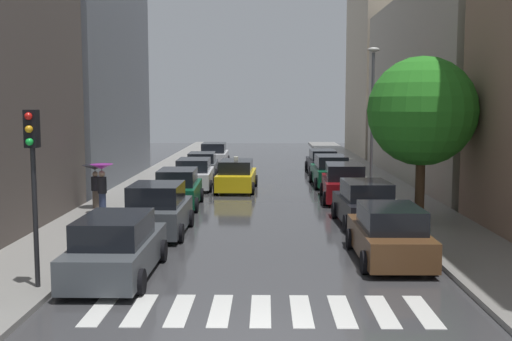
% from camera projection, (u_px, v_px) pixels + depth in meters
% --- Properties ---
extents(ground_plane, '(28.00, 72.00, 0.04)m').
position_uv_depth(ground_plane, '(264.00, 184.00, 35.66)').
color(ground_plane, '#3C3C3E').
extents(sidewalk_left, '(3.00, 72.00, 0.15)m').
position_uv_depth(sidewalk_left, '(152.00, 182.00, 35.76)').
color(sidewalk_left, gray).
rests_on(sidewalk_left, ground).
extents(sidewalk_right, '(3.00, 72.00, 0.15)m').
position_uv_depth(sidewalk_right, '(377.00, 182.00, 35.55)').
color(sidewalk_right, gray).
rests_on(sidewalk_right, ground).
extents(crosswalk_stripes, '(7.65, 2.20, 0.01)m').
position_uv_depth(crosswalk_stripes, '(261.00, 311.00, 13.74)').
color(crosswalk_stripes, silver).
rests_on(crosswalk_stripes, ground).
extents(building_left_mid, '(6.00, 14.63, 12.38)m').
position_uv_depth(building_left_mid, '(73.00, 75.00, 35.42)').
color(building_left_mid, slate).
rests_on(building_left_mid, ground).
extents(building_right_mid, '(6.00, 21.83, 10.97)m').
position_uv_depth(building_right_mid, '(450.00, 88.00, 36.46)').
color(building_right_mid, '#9E9384').
rests_on(building_right_mid, ground).
extents(building_right_far, '(6.00, 12.85, 18.17)m').
position_uv_depth(building_right_far, '(389.00, 52.00, 54.42)').
color(building_right_far, '#B2A38C').
rests_on(building_right_far, ground).
extents(parked_car_left_nearest, '(2.10, 4.78, 1.68)m').
position_uv_depth(parked_car_left_nearest, '(116.00, 248.00, 16.32)').
color(parked_car_left_nearest, '#474C51').
rests_on(parked_car_left_nearest, ground).
extents(parked_car_left_second, '(2.18, 4.09, 1.82)m').
position_uv_depth(parked_car_left_second, '(157.00, 211.00, 21.66)').
color(parked_car_left_second, '#474C51').
rests_on(parked_car_left_second, ground).
extents(parked_car_left_third, '(2.09, 4.35, 1.72)m').
position_uv_depth(parked_car_left_third, '(178.00, 189.00, 27.36)').
color(parked_car_left_third, '#0C4C2D').
rests_on(parked_car_left_third, ground).
extents(parked_car_left_fourth, '(2.19, 4.56, 1.63)m').
position_uv_depth(parked_car_left_fourth, '(194.00, 174.00, 33.40)').
color(parked_car_left_fourth, silver).
rests_on(parked_car_left_fourth, ground).
extents(parked_car_left_fifth, '(2.12, 4.26, 1.53)m').
position_uv_depth(parked_car_left_fifth, '(202.00, 165.00, 38.85)').
color(parked_car_left_fifth, '#474C51').
rests_on(parked_car_left_fifth, ground).
extents(parked_car_left_sixth, '(2.15, 4.66, 1.71)m').
position_uv_depth(parked_car_left_sixth, '(214.00, 155.00, 45.49)').
color(parked_car_left_sixth, silver).
rests_on(parked_car_left_sixth, ground).
extents(parked_car_right_nearest, '(2.08, 4.44, 1.65)m').
position_uv_depth(parked_car_right_nearest, '(389.00, 235.00, 18.02)').
color(parked_car_right_nearest, brown).
rests_on(parked_car_right_nearest, ground).
extents(parked_car_right_second, '(2.21, 4.27, 1.70)m').
position_uv_depth(parked_car_right_second, '(365.00, 204.00, 23.34)').
color(parked_car_right_second, black).
rests_on(parked_car_right_second, ground).
extents(parked_car_right_third, '(2.28, 4.75, 1.77)m').
position_uv_depth(parked_car_right_third, '(344.00, 183.00, 29.18)').
color(parked_car_right_third, maroon).
rests_on(parked_car_right_third, ground).
extents(parked_car_right_fourth, '(2.10, 4.74, 1.72)m').
position_uv_depth(parked_car_right_fourth, '(330.00, 172.00, 34.46)').
color(parked_car_right_fourth, '#0C4C2D').
rests_on(parked_car_right_fourth, ground).
extents(parked_car_right_fifth, '(2.07, 4.69, 1.56)m').
position_uv_depth(parked_car_right_fifth, '(322.00, 162.00, 40.69)').
color(parked_car_right_fifth, black).
rests_on(parked_car_right_fifth, ground).
extents(taxi_midroad, '(2.19, 4.70, 1.81)m').
position_uv_depth(taxi_midroad, '(236.00, 176.00, 32.66)').
color(taxi_midroad, yellow).
rests_on(taxi_midroad, ground).
extents(pedestrian_by_kerb, '(0.92, 0.92, 2.01)m').
position_uv_depth(pedestrian_by_kerb, '(102.00, 179.00, 24.89)').
color(pedestrian_by_kerb, navy).
rests_on(pedestrian_by_kerb, sidewalk_left).
extents(pedestrian_far_side, '(1.07, 1.07, 1.84)m').
position_uv_depth(pedestrian_far_side, '(95.00, 176.00, 26.20)').
color(pedestrian_far_side, brown).
rests_on(pedestrian_far_side, sidewalk_left).
extents(street_tree_right, '(4.12, 4.12, 6.22)m').
position_uv_depth(street_tree_right, '(422.00, 111.00, 23.24)').
color(street_tree_right, '#513823').
rests_on(street_tree_right, sidewalk_right).
extents(traffic_light_left_corner, '(0.30, 0.42, 4.30)m').
position_uv_depth(traffic_light_left_corner, '(33.00, 159.00, 14.68)').
color(traffic_light_left_corner, black).
rests_on(traffic_light_left_corner, sidewalk_left).
extents(lamp_post_right, '(0.60, 0.28, 7.27)m').
position_uv_depth(lamp_post_right, '(372.00, 109.00, 31.52)').
color(lamp_post_right, '#595B60').
rests_on(lamp_post_right, sidewalk_right).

